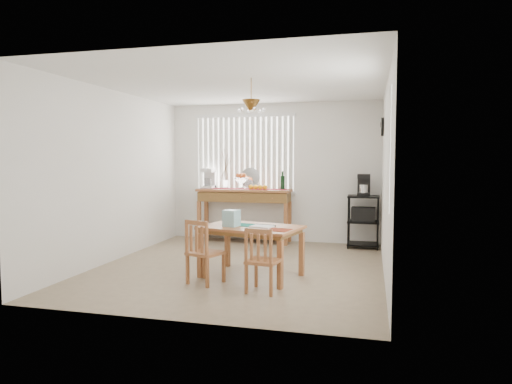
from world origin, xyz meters
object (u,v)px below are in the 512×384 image
(dining_table, at_px, (251,232))
(chair_left, at_px, (204,252))
(sideboard, at_px, (245,202))
(chair_right, at_px, (262,261))
(wire_cart, at_px, (363,216))
(cart_items, at_px, (364,186))

(dining_table, xyz_separation_m, chair_left, (-0.48, -0.49, -0.20))
(sideboard, xyz_separation_m, chair_right, (1.08, -3.11, -0.37))
(chair_right, bearing_deg, chair_left, 166.88)
(wire_cart, distance_m, cart_items, 0.54)
(chair_right, bearing_deg, cart_items, 70.45)
(sideboard, xyz_separation_m, dining_table, (0.77, -2.44, -0.15))
(wire_cart, xyz_separation_m, cart_items, (-0.00, 0.01, 0.54))
(wire_cart, bearing_deg, chair_right, -109.61)
(sideboard, bearing_deg, cart_items, -1.17)
(chair_right, bearing_deg, wire_cart, 70.39)
(wire_cart, xyz_separation_m, chair_right, (-1.09, -3.06, -0.18))
(sideboard, distance_m, wire_cart, 2.18)
(sideboard, height_order, wire_cart, sideboard)
(dining_table, relative_size, chair_right, 1.83)
(sideboard, xyz_separation_m, chair_left, (0.29, -2.93, -0.35))
(cart_items, relative_size, chair_left, 0.47)
(sideboard, bearing_deg, wire_cart, -1.42)
(dining_table, height_order, chair_right, chair_right)
(cart_items, bearing_deg, chair_right, -109.55)
(cart_items, height_order, chair_right, cart_items)
(wire_cart, relative_size, dining_table, 0.65)
(wire_cart, xyz_separation_m, dining_table, (-1.40, -2.39, 0.04))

